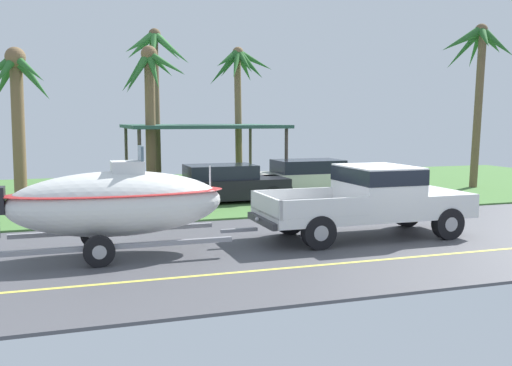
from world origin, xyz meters
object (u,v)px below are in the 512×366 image
(pickup_truck_towing, at_px, (376,197))
(palm_tree_mid, at_px, (156,63))
(parked_sedan_near, at_px, (225,184))
(palm_tree_near_left, at_px, (150,86))
(carport_awning, at_px, (202,128))
(palm_tree_far_left, at_px, (239,75))
(parked_sedan_far, at_px, (312,177))
(boat_on_trailer, at_px, (116,203))
(palm_tree_far_right, at_px, (16,94))
(palm_tree_near_right, at_px, (478,62))

(pickup_truck_towing, xyz_separation_m, palm_tree_mid, (-3.53, 13.17, 4.43))
(pickup_truck_towing, height_order, parked_sedan_near, pickup_truck_towing)
(palm_tree_near_left, bearing_deg, carport_awning, 37.32)
(pickup_truck_towing, relative_size, palm_tree_far_left, 0.88)
(parked_sedan_far, relative_size, palm_tree_near_left, 0.81)
(boat_on_trailer, xyz_separation_m, palm_tree_near_left, (2.18, 9.69, 3.09))
(boat_on_trailer, xyz_separation_m, palm_tree_far_right, (-2.49, 8.16, 2.68))
(palm_tree_near_left, relative_size, palm_tree_near_right, 0.83)
(parked_sedan_near, distance_m, palm_tree_near_right, 12.27)
(carport_awning, distance_m, palm_tree_near_right, 12.05)
(palm_tree_near_right, bearing_deg, palm_tree_near_left, 171.34)
(parked_sedan_near, distance_m, palm_tree_far_left, 8.74)
(pickup_truck_towing, xyz_separation_m, carport_awning, (-1.85, 11.58, 1.61))
(boat_on_trailer, bearing_deg, parked_sedan_near, 57.66)
(carport_awning, bearing_deg, palm_tree_near_right, -19.66)
(pickup_truck_towing, bearing_deg, palm_tree_far_left, 87.70)
(boat_on_trailer, height_order, parked_sedan_near, boat_on_trailer)
(palm_tree_near_right, relative_size, palm_tree_mid, 1.00)
(palm_tree_far_left, bearing_deg, boat_on_trailer, -116.80)
(pickup_truck_towing, height_order, carport_awning, carport_awning)
(palm_tree_near_right, distance_m, palm_tree_far_left, 10.73)
(carport_awning, relative_size, palm_tree_near_left, 1.11)
(palm_tree_near_left, height_order, palm_tree_far_right, palm_tree_near_left)
(palm_tree_near_left, distance_m, palm_tree_far_left, 6.55)
(palm_tree_far_right, bearing_deg, carport_awning, 25.56)
(pickup_truck_towing, relative_size, carport_awning, 0.87)
(boat_on_trailer, bearing_deg, palm_tree_near_left, 77.33)
(palm_tree_far_right, bearing_deg, parked_sedan_far, 0.50)
(parked_sedan_far, relative_size, palm_tree_far_right, 0.87)
(palm_tree_far_left, xyz_separation_m, palm_tree_far_right, (-9.56, -5.82, -1.25))
(palm_tree_near_right, bearing_deg, parked_sedan_far, 175.14)
(carport_awning, xyz_separation_m, palm_tree_far_left, (2.41, 2.40, 2.47))
(palm_tree_near_left, distance_m, palm_tree_near_right, 13.73)
(parked_sedan_near, relative_size, palm_tree_far_right, 0.81)
(parked_sedan_near, relative_size, palm_tree_near_left, 0.75)
(palm_tree_mid, bearing_deg, palm_tree_near_right, -23.51)
(pickup_truck_towing, xyz_separation_m, palm_tree_far_left, (0.56, 13.98, 4.07))
(boat_on_trailer, relative_size, palm_tree_far_right, 1.09)
(palm_tree_far_left, bearing_deg, parked_sedan_near, -110.77)
(boat_on_trailer, xyz_separation_m, palm_tree_near_right, (15.70, 7.63, 4.21))
(parked_sedan_far, xyz_separation_m, palm_tree_near_left, (-6.19, 1.44, 3.58))
(palm_tree_mid, bearing_deg, carport_awning, -43.36)
(parked_sedan_near, distance_m, palm_tree_far_right, 7.68)
(pickup_truck_towing, bearing_deg, parked_sedan_near, 106.95)
(boat_on_trailer, xyz_separation_m, palm_tree_far_left, (7.06, 13.98, 3.93))
(boat_on_trailer, height_order, palm_tree_far_left, palm_tree_far_left)
(boat_on_trailer, distance_m, palm_tree_mid, 14.16)
(parked_sedan_near, height_order, carport_awning, carport_awning)
(pickup_truck_towing, height_order, palm_tree_far_left, palm_tree_far_left)
(parked_sedan_near, xyz_separation_m, parked_sedan_far, (3.98, 1.32, 0.00))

